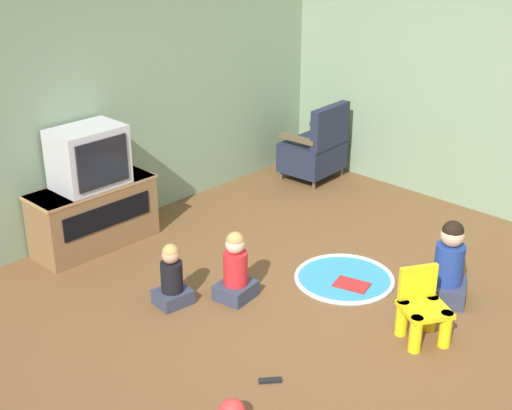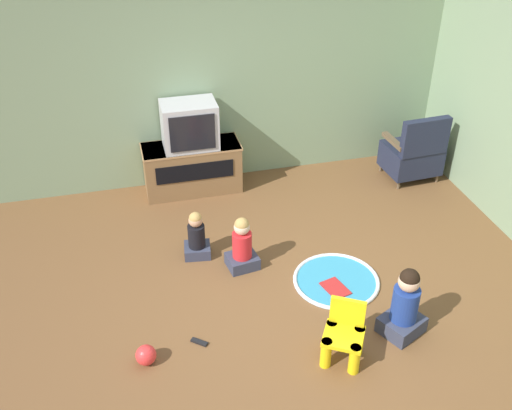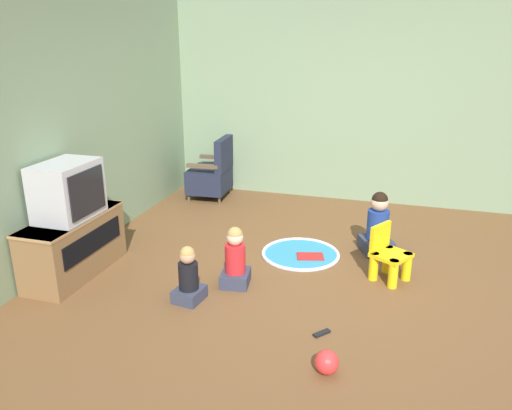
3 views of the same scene
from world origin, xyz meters
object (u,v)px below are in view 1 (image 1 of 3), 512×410
Objects in this scene: black_armchair at (315,150)px; yellow_kid_chair at (423,313)px; child_watching_left at (172,278)px; child_watching_right at (236,270)px; television at (89,157)px; book at (352,285)px; child_watching_center at (449,266)px; remote_control at (270,380)px; tv_cabinet at (94,214)px.

black_armchair is 3.14m from yellow_kid_chair.
black_armchair reaches higher than child_watching_left.
television is at bearing 90.03° from child_watching_right.
child_watching_left is (-0.93, 1.64, 0.01)m from yellow_kid_chair.
child_watching_right is 0.98m from book.
child_watching_center is (0.60, 0.15, 0.08)m from yellow_kid_chair.
black_armchair reaches higher than remote_control.
child_watching_right is 1.11m from remote_control.
child_watching_right is (0.24, -1.56, -0.06)m from tv_cabinet.
remote_control is at bearing 89.15° from book.
tv_cabinet is 2.66m from black_armchair.
yellow_kid_chair is at bearing -53.18° from child_watching_left.
black_armchair is 1.52× the size of child_watching_right.
black_armchair reaches higher than book.
black_armchair is 2.40m from book.
tv_cabinet is 3.08m from child_watching_center.
yellow_kid_chair is at bearing -77.29° from child_watching_right.
remote_control is at bearing -170.62° from yellow_kid_chair.
remote_control is at bearing -98.15° from television.
television is 1.94× the size of book.
tv_cabinet is 1.98× the size of child_watching_right.
yellow_kid_chair is 1.22m from remote_control.
tv_cabinet is 1.30× the size of black_armchair.
black_armchair is 1.65× the size of yellow_kid_chair.
tv_cabinet is 3.59× the size of book.
child_watching_right reaches higher than book.
child_watching_center is at bearing 58.39° from black_armchair.
child_watching_center is at bearing -55.49° from child_watching_right.
child_watching_left is 0.76× the size of child_watching_center.
yellow_kid_chair is 0.78× the size of child_watching_center.
tv_cabinet is at bearing 9.85° from book.
yellow_kid_chair reaches higher than book.
child_watching_left is at bearing 38.43° from book.
tv_cabinet is 2.14× the size of yellow_kid_chair.
television reaches higher than remote_control.
television is at bearing 135.50° from yellow_kid_chair.
remote_control is at bearing -98.12° from tv_cabinet.
child_watching_left is at bearing -97.42° from television.
remote_control is (-0.19, -1.21, -0.21)m from child_watching_left.
child_watching_center reaches higher than book.
black_armchair is at bearing -105.02° from remote_control.
child_watching_center is (-1.27, -2.38, -0.05)m from black_armchair.
tv_cabinet reaches higher than child_watching_left.
black_armchair reaches higher than tv_cabinet.
book is at bearing -44.64° from child_watching_right.
child_watching_left is (-0.16, -1.26, -0.63)m from television.
black_armchair is at bearing 24.93° from child_watching_left.
child_watching_left is 2.14m from child_watching_center.
black_armchair is at bearing 17.52° from child_watching_right.
yellow_kid_chair is 0.92× the size of child_watching_right.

